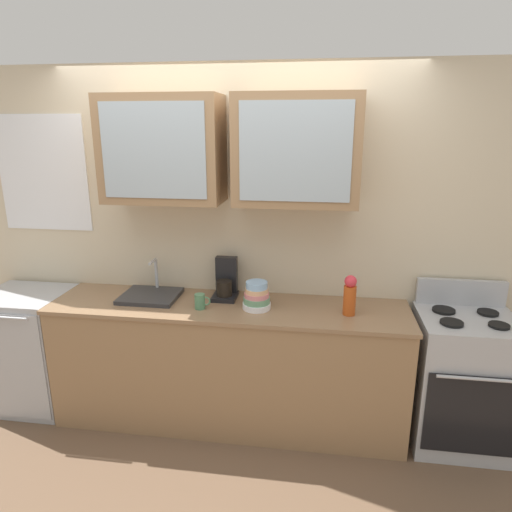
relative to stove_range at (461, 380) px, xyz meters
The scene contains 10 objects.
ground_plane 1.66m from the stove_range, behind, with size 10.00×10.00×0.00m, color brown.
back_wall_unit 1.89m from the stove_range, 169.87° to the left, with size 5.03×0.46×2.51m.
counter 1.59m from the stove_range, behind, with size 2.49×0.59×0.91m.
stove_range is the anchor object (origin of this frame).
sink_faucet 2.22m from the stove_range, behind, with size 0.40×0.35×0.26m.
bowl_stack 1.48m from the stove_range, behind, with size 0.19×0.19×0.19m.
vase 0.96m from the stove_range, behind, with size 0.08×0.08×0.27m.
cup_near_sink 1.83m from the stove_range, behind, with size 0.11×0.07×0.10m.
dishwasher 3.14m from the stove_range, behind, with size 0.60×0.57×0.91m.
coffee_maker 1.73m from the stove_range, behind, with size 0.17×0.20×0.29m.
Camera 1 is at (0.62, -2.86, 2.10)m, focal length 31.85 mm.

